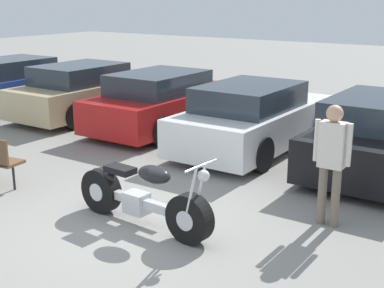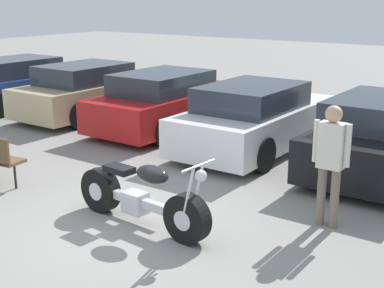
% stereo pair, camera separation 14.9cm
% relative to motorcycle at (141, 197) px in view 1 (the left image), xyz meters
% --- Properties ---
extents(ground_plane, '(60.00, 60.00, 0.00)m').
position_rel_motorcycle_xyz_m(ground_plane, '(-0.11, -0.32, -0.42)').
color(ground_plane, gray).
extents(motorcycle, '(2.32, 0.63, 1.09)m').
position_rel_motorcycle_xyz_m(motorcycle, '(0.00, 0.00, 0.00)').
color(motorcycle, black).
rests_on(motorcycle, ground_plane).
extents(parked_car_blue, '(1.87, 4.21, 1.38)m').
position_rel_motorcycle_xyz_m(parked_car_blue, '(-8.22, 4.41, 0.24)').
color(parked_car_blue, '#2D479E').
rests_on(parked_car_blue, ground_plane).
extents(parked_car_champagne, '(1.87, 4.21, 1.38)m').
position_rel_motorcycle_xyz_m(parked_car_champagne, '(-5.66, 4.63, 0.24)').
color(parked_car_champagne, '#C6B284').
rests_on(parked_car_champagne, ground_plane).
extents(parked_car_red, '(1.87, 4.21, 1.38)m').
position_rel_motorcycle_xyz_m(parked_car_red, '(-3.09, 4.63, 0.24)').
color(parked_car_red, red).
rests_on(parked_car_red, ground_plane).
extents(parked_car_white, '(1.87, 4.21, 1.38)m').
position_rel_motorcycle_xyz_m(parked_car_white, '(-0.53, 4.27, 0.24)').
color(parked_car_white, white).
rests_on(parked_car_white, ground_plane).
extents(parked_car_black, '(1.87, 4.21, 1.38)m').
position_rel_motorcycle_xyz_m(parked_car_black, '(2.03, 4.35, 0.24)').
color(parked_car_black, black).
rests_on(parked_car_black, ground_plane).
extents(person_standing, '(0.52, 0.23, 1.70)m').
position_rel_motorcycle_xyz_m(person_standing, '(2.12, 1.46, 0.59)').
color(person_standing, '#726656').
rests_on(person_standing, ground_plane).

